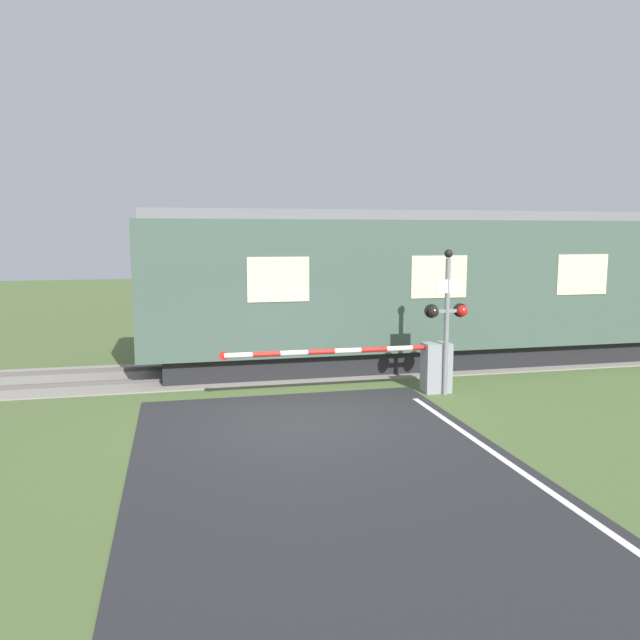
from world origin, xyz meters
name	(u,v)px	position (x,y,z in m)	size (l,w,h in m)	color
ground_plane	(299,422)	(0.00, 0.00, 0.00)	(80.00, 80.00, 0.00)	#4C6033
track_bed	(266,371)	(0.00, 4.45, 0.02)	(36.00, 3.20, 0.13)	gray
train	(418,288)	(4.11, 4.45, 2.09)	(14.53, 2.76, 4.10)	black
crossing_barrier	(420,365)	(3.04, 1.53, 0.64)	(5.10, 0.44, 1.13)	gray
signal_post	(447,313)	(3.53, 1.26, 1.82)	(0.97, 0.26, 3.19)	gray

